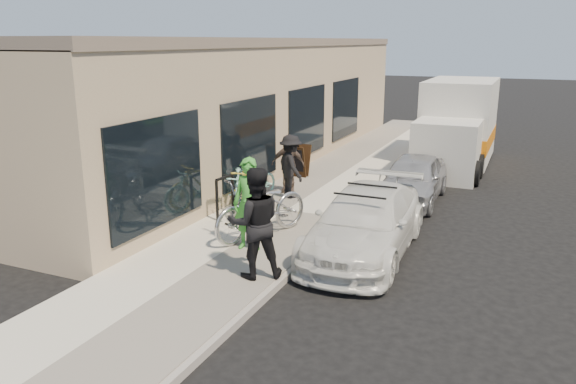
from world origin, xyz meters
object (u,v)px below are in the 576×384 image
(sedan_white, at_px, (366,223))
(cruiser_bike_c, at_px, (244,189))
(bike_rack, at_px, (225,192))
(tandem_bike, at_px, (262,207))
(sedan_silver, at_px, (413,178))
(bystander_b, at_px, (288,165))
(man_standing, at_px, (255,223))
(cruiser_bike_b, at_px, (256,182))
(moving_truck, at_px, (457,128))
(woman_rider, at_px, (249,204))
(bystander_a, at_px, (291,166))
(sandwich_board, at_px, (298,161))
(cruiser_bike_a, at_px, (238,193))

(sedan_white, height_order, cruiser_bike_c, sedan_white)
(bike_rack, bearing_deg, tandem_bike, -31.87)
(sedan_silver, relative_size, bystander_b, 2.39)
(man_standing, xyz_separation_m, cruiser_bike_b, (-2.25, 4.42, -0.53))
(sedan_silver, xyz_separation_m, moving_truck, (0.39, 5.16, 0.65))
(woman_rider, bearing_deg, sedan_white, 26.01)
(sedan_white, relative_size, cruiser_bike_b, 2.63)
(bystander_a, bearing_deg, woman_rider, 143.00)
(sedan_white, distance_m, bystander_b, 4.48)
(sedan_white, bearing_deg, bystander_a, 134.07)
(woman_rider, bearing_deg, bystander_b, 102.63)
(woman_rider, distance_m, bystander_a, 3.90)
(sandwich_board, xyz_separation_m, bystander_a, (0.72, -2.23, 0.34))
(moving_truck, bearing_deg, sedan_silver, -94.71)
(bystander_b, bearing_deg, cruiser_bike_c, -112.03)
(bike_rack, relative_size, cruiser_bike_a, 0.56)
(cruiser_bike_c, xyz_separation_m, bystander_b, (0.21, 2.12, 0.19))
(bystander_b, bearing_deg, bystander_a, -74.34)
(man_standing, bearing_deg, sandwich_board, -108.00)
(sandwich_board, relative_size, sedan_silver, 0.26)
(cruiser_bike_c, bearing_deg, sedan_white, -43.63)
(bike_rack, height_order, moving_truck, moving_truck)
(man_standing, height_order, bystander_b, man_standing)
(moving_truck, bearing_deg, cruiser_bike_b, -120.02)
(bystander_b, bearing_deg, moving_truck, 43.35)
(sedan_white, height_order, woman_rider, woman_rider)
(tandem_bike, relative_size, bystander_a, 1.47)
(bystander_a, relative_size, bystander_b, 1.09)
(moving_truck, height_order, bystander_b, moving_truck)
(bike_rack, height_order, woman_rider, woman_rider)
(man_standing, relative_size, cruiser_bike_c, 1.03)
(sandwich_board, xyz_separation_m, moving_truck, (4.02, 4.36, 0.63))
(bike_rack, distance_m, sedan_white, 3.58)
(tandem_bike, height_order, cruiser_bike_a, tandem_bike)
(sedan_silver, distance_m, man_standing, 6.56)
(cruiser_bike_a, xyz_separation_m, bystander_b, (0.21, 2.40, 0.23))
(bystander_a, bearing_deg, moving_truck, -75.24)
(sandwich_board, relative_size, cruiser_bike_c, 0.50)
(bike_rack, distance_m, man_standing, 3.55)
(woman_rider, xyz_separation_m, cruiser_bike_c, (-1.27, 2.15, -0.35))
(sedan_silver, height_order, woman_rider, woman_rider)
(cruiser_bike_c, relative_size, bystander_a, 1.14)
(sedan_silver, bearing_deg, cruiser_bike_a, -135.90)
(bystander_b, bearing_deg, cruiser_bike_a, -111.48)
(sandwich_board, height_order, bystander_a, bystander_a)
(woman_rider, bearing_deg, cruiser_bike_c, 119.32)
(sedan_silver, height_order, cruiser_bike_c, cruiser_bike_c)
(cruiser_bike_b, xyz_separation_m, cruiser_bike_c, (0.27, -1.14, 0.12))
(cruiser_bike_c, bearing_deg, cruiser_bike_a, -116.31)
(bike_rack, distance_m, cruiser_bike_b, 1.68)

